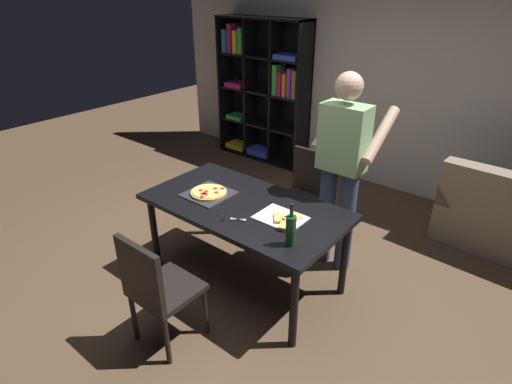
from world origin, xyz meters
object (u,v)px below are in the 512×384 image
(chair_near_camera, at_px, (156,286))
(pepperoni_pizza_on_tray, at_px, (209,193))
(bookshelf, at_px, (264,90))
(person_serving_pizza, at_px, (342,163))
(wine_bottle, at_px, (291,230))
(kitchen_scissors, at_px, (229,219))
(dining_table, at_px, (244,212))
(chair_far_side, at_px, (305,190))

(chair_near_camera, distance_m, pepperoni_pizza_on_tray, 0.97)
(bookshelf, bearing_deg, person_serving_pizza, -38.13)
(person_serving_pizza, xyz_separation_m, wine_bottle, (0.14, -0.95, -0.13))
(bookshelf, relative_size, person_serving_pizza, 1.11)
(kitchen_scissors, bearing_deg, wine_bottle, 1.11)
(chair_near_camera, height_order, bookshelf, bookshelf)
(wine_bottle, bearing_deg, bookshelf, 130.95)
(person_serving_pizza, relative_size, wine_bottle, 5.54)
(person_serving_pizza, distance_m, pepperoni_pizza_on_tray, 1.14)
(chair_near_camera, relative_size, wine_bottle, 2.85)
(wine_bottle, relative_size, kitchen_scissors, 1.62)
(chair_near_camera, bearing_deg, dining_table, 90.00)
(chair_far_side, xyz_separation_m, bookshelf, (-1.67, 1.46, 0.48))
(bookshelf, distance_m, person_serving_pizza, 2.72)
(pepperoni_pizza_on_tray, distance_m, kitchen_scissors, 0.45)
(pepperoni_pizza_on_tray, bearing_deg, kitchen_scissors, -25.56)
(chair_far_side, bearing_deg, wine_bottle, -62.29)
(person_serving_pizza, height_order, pepperoni_pizza_on_tray, person_serving_pizza)
(chair_far_side, distance_m, person_serving_pizza, 0.71)
(chair_far_side, xyz_separation_m, pepperoni_pizza_on_tray, (-0.34, -0.99, 0.25))
(kitchen_scissors, bearing_deg, pepperoni_pizza_on_tray, 154.44)
(pepperoni_pizza_on_tray, height_order, wine_bottle, wine_bottle)
(chair_far_side, relative_size, bookshelf, 0.46)
(chair_far_side, xyz_separation_m, person_serving_pizza, (0.47, -0.22, 0.49))
(chair_far_side, height_order, pepperoni_pizza_on_tray, chair_far_side)
(wine_bottle, distance_m, kitchen_scissors, 0.56)
(dining_table, xyz_separation_m, kitchen_scissors, (0.06, -0.25, 0.08))
(dining_table, relative_size, wine_bottle, 5.24)
(chair_far_side, xyz_separation_m, kitchen_scissors, (0.06, -1.18, 0.24))
(chair_far_side, relative_size, person_serving_pizza, 0.51)
(chair_far_side, height_order, bookshelf, bookshelf)
(bookshelf, xyz_separation_m, wine_bottle, (2.28, -2.63, -0.13))
(person_serving_pizza, xyz_separation_m, kitchen_scissors, (-0.41, -0.96, -0.24))
(dining_table, relative_size, chair_far_side, 1.84)
(chair_near_camera, height_order, chair_far_side, same)
(dining_table, height_order, chair_near_camera, chair_near_camera)
(dining_table, relative_size, pepperoni_pizza_on_tray, 4.53)
(dining_table, bearing_deg, chair_far_side, 90.00)
(kitchen_scissors, bearing_deg, bookshelf, 123.25)
(chair_near_camera, bearing_deg, wine_bottle, 48.13)
(dining_table, distance_m, bookshelf, 2.93)
(pepperoni_pizza_on_tray, xyz_separation_m, kitchen_scissors, (0.41, -0.19, -0.01))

